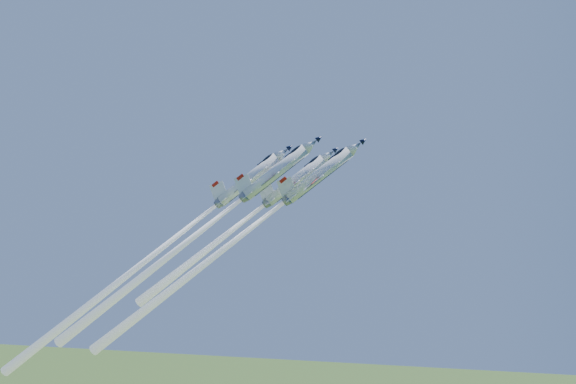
% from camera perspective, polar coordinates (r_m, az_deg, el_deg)
% --- Properties ---
extents(jet_lead, '(43.64, 12.38, 40.65)m').
position_cam_1_polar(jet_lead, '(107.58, -4.94, -4.46)').
color(jet_lead, white).
extents(jet_left, '(34.42, 10.40, 31.45)m').
position_cam_1_polar(jet_left, '(113.92, -4.15, -2.74)').
color(jet_left, white).
extents(jet_right, '(40.61, 11.57, 37.78)m').
position_cam_1_polar(jet_right, '(103.37, -8.44, -3.99)').
color(jet_right, white).
extents(jet_slot, '(49.08, 13.46, 46.18)m').
position_cam_1_polar(jet_slot, '(116.12, -12.07, -5.62)').
color(jet_slot, white).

